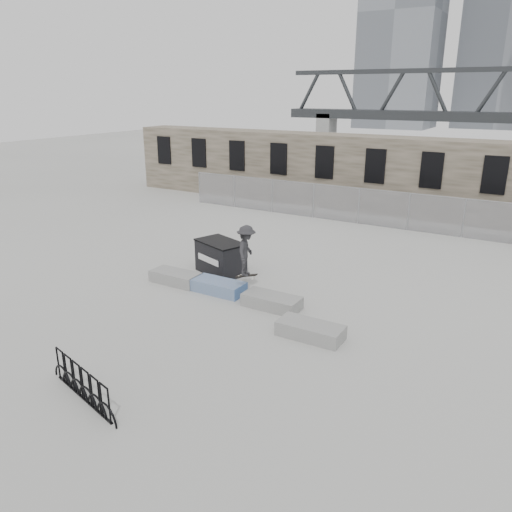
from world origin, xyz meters
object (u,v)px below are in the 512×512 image
(planter_offset, at_px, (310,330))
(bike_rack, at_px, (82,383))
(skateboarder, at_px, (246,251))
(dumpster, at_px, (221,257))
(planter_center_left, at_px, (218,286))
(planter_far_left, at_px, (176,277))
(planter_center_right, at_px, (272,301))

(planter_offset, xyz_separation_m, bike_rack, (-3.37, -5.72, 0.20))
(planter_offset, distance_m, skateboarder, 3.87)
(dumpster, height_order, skateboarder, skateboarder)
(dumpster, bearing_deg, skateboarder, -17.53)
(planter_center_left, bearing_deg, planter_far_left, -178.41)
(planter_center_right, bearing_deg, dumpster, 150.51)
(planter_center_right, relative_size, skateboarder, 1.04)
(planter_far_left, xyz_separation_m, planter_center_left, (1.97, 0.05, 0.00))
(planter_center_right, bearing_deg, skateboarder, 170.42)
(planter_offset, height_order, skateboarder, skateboarder)
(planter_center_right, distance_m, planter_offset, 2.45)
(planter_center_left, relative_size, planter_offset, 1.00)
(planter_far_left, relative_size, planter_center_left, 1.00)
(planter_center_left, bearing_deg, planter_offset, -18.87)
(planter_center_left, bearing_deg, bike_rack, -81.77)
(planter_far_left, relative_size, skateboarder, 1.04)
(planter_far_left, xyz_separation_m, bike_rack, (3.01, -7.17, 0.20))
(planter_far_left, height_order, planter_center_left, same)
(planter_center_right, height_order, planter_offset, same)
(planter_offset, xyz_separation_m, skateboarder, (-3.20, 1.51, 1.57))
(planter_offset, height_order, dumpster, dumpster)
(planter_center_left, height_order, bike_rack, bike_rack)
(planter_center_right, distance_m, skateboarder, 1.95)
(dumpster, bearing_deg, planter_center_right, -9.81)
(planter_far_left, bearing_deg, planter_center_right, -1.83)
(planter_center_left, relative_size, dumpster, 0.86)
(planter_center_right, bearing_deg, bike_rack, -100.56)
(planter_center_left, height_order, dumpster, dumpster)
(planter_far_left, distance_m, dumpster, 2.06)
(planter_far_left, height_order, planter_center_right, same)
(bike_rack, bearing_deg, planter_far_left, 112.78)
(planter_center_right, distance_m, bike_rack, 7.16)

